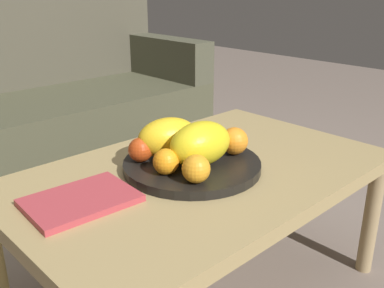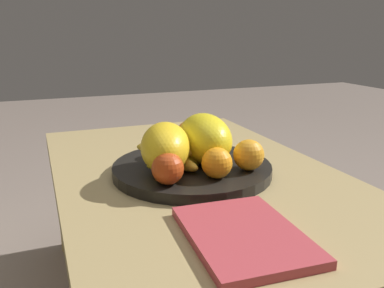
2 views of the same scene
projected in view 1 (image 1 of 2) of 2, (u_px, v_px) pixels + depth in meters
The scene contains 12 objects.
coffee_table at pixel (201, 184), 1.25m from camera, with size 1.06×0.67×0.43m.
couch at pixel (33, 116), 2.13m from camera, with size 1.70×0.70×0.90m.
fruit_bowl at pixel (192, 165), 1.23m from camera, with size 0.38×0.38×0.03m, color black.
melon_large_front at pixel (200, 144), 1.18m from camera, with size 0.19×0.12×0.12m, color yellow.
melon_smaller_beside at pixel (168, 137), 1.24m from camera, with size 0.18×0.11×0.11m, color yellow.
orange_front at pixel (196, 169), 1.08m from camera, with size 0.07×0.07×0.07m, color orange.
orange_left at pixel (206, 140), 1.28m from camera, with size 0.07×0.07×0.07m, color orange.
orange_right at pixel (167, 162), 1.13m from camera, with size 0.07×0.07×0.07m, color orange.
orange_back at pixel (234, 141), 1.26m from camera, with size 0.08×0.08×0.08m, color orange.
apple_front at pixel (141, 150), 1.21m from camera, with size 0.07×0.07×0.07m, color #B83F14.
banana_bunch at pixel (177, 147), 1.24m from camera, with size 0.15×0.16×0.06m.
magazine at pixel (81, 200), 1.04m from camera, with size 0.25×0.18×0.02m, color #B43B44.
Camera 1 is at (-0.79, -0.80, 0.93)m, focal length 41.15 mm.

